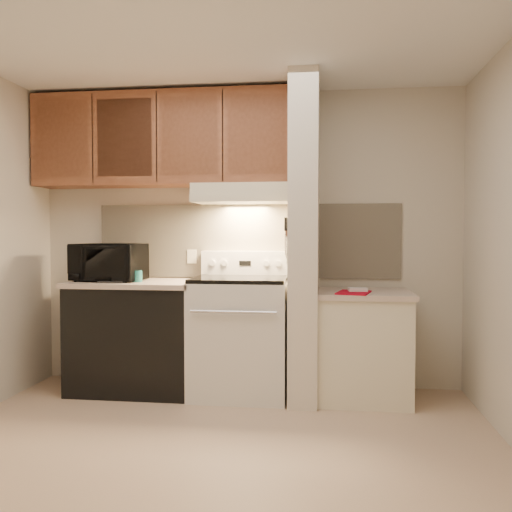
# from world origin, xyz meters

# --- Properties ---
(floor) EXTENTS (3.60, 3.60, 0.00)m
(floor) POSITION_xyz_m (0.00, 0.00, 0.00)
(floor) COLOR tan
(floor) RESTS_ON ground
(ceiling) EXTENTS (3.60, 3.60, 0.00)m
(ceiling) POSITION_xyz_m (0.00, 0.00, 2.50)
(ceiling) COLOR white
(ceiling) RESTS_ON wall_back
(wall_back) EXTENTS (3.60, 2.50, 0.02)m
(wall_back) POSITION_xyz_m (0.00, 1.50, 1.25)
(wall_back) COLOR beige
(wall_back) RESTS_ON floor
(backsplash) EXTENTS (2.60, 0.02, 0.63)m
(backsplash) POSITION_xyz_m (0.00, 1.49, 1.24)
(backsplash) COLOR beige
(backsplash) RESTS_ON wall_back
(range_body) EXTENTS (0.76, 0.65, 0.92)m
(range_body) POSITION_xyz_m (0.00, 1.16, 0.46)
(range_body) COLOR silver
(range_body) RESTS_ON floor
(oven_window) EXTENTS (0.50, 0.01, 0.30)m
(oven_window) POSITION_xyz_m (0.00, 0.84, 0.50)
(oven_window) COLOR black
(oven_window) RESTS_ON range_body
(oven_handle) EXTENTS (0.65, 0.02, 0.02)m
(oven_handle) POSITION_xyz_m (0.00, 0.80, 0.72)
(oven_handle) COLOR silver
(oven_handle) RESTS_ON range_body
(cooktop) EXTENTS (0.74, 0.64, 0.03)m
(cooktop) POSITION_xyz_m (0.00, 1.16, 0.94)
(cooktop) COLOR black
(cooktop) RESTS_ON range_body
(range_backguard) EXTENTS (0.76, 0.08, 0.20)m
(range_backguard) POSITION_xyz_m (0.00, 1.44, 1.05)
(range_backguard) COLOR silver
(range_backguard) RESTS_ON range_body
(range_display) EXTENTS (0.10, 0.01, 0.04)m
(range_display) POSITION_xyz_m (0.00, 1.40, 1.05)
(range_display) COLOR black
(range_display) RESTS_ON range_backguard
(range_knob_left_outer) EXTENTS (0.05, 0.02, 0.05)m
(range_knob_left_outer) POSITION_xyz_m (-0.28, 1.40, 1.05)
(range_knob_left_outer) COLOR silver
(range_knob_left_outer) RESTS_ON range_backguard
(range_knob_left_inner) EXTENTS (0.05, 0.02, 0.05)m
(range_knob_left_inner) POSITION_xyz_m (-0.18, 1.40, 1.05)
(range_knob_left_inner) COLOR silver
(range_knob_left_inner) RESTS_ON range_backguard
(range_knob_right_inner) EXTENTS (0.05, 0.02, 0.05)m
(range_knob_right_inner) POSITION_xyz_m (0.18, 1.40, 1.05)
(range_knob_right_inner) COLOR silver
(range_knob_right_inner) RESTS_ON range_backguard
(range_knob_right_outer) EXTENTS (0.05, 0.02, 0.05)m
(range_knob_right_outer) POSITION_xyz_m (0.28, 1.40, 1.05)
(range_knob_right_outer) COLOR silver
(range_knob_right_outer) RESTS_ON range_backguard
(dishwasher_front) EXTENTS (1.00, 0.63, 0.87)m
(dishwasher_front) POSITION_xyz_m (-0.88, 1.17, 0.43)
(dishwasher_front) COLOR black
(dishwasher_front) RESTS_ON floor
(left_countertop) EXTENTS (1.04, 0.67, 0.04)m
(left_countertop) POSITION_xyz_m (-0.88, 1.17, 0.89)
(left_countertop) COLOR beige
(left_countertop) RESTS_ON dishwasher_front
(spoon_rest) EXTENTS (0.21, 0.08, 0.01)m
(spoon_rest) POSITION_xyz_m (-1.01, 0.97, 0.92)
(spoon_rest) COLOR black
(spoon_rest) RESTS_ON left_countertop
(teal_jar) EXTENTS (0.09, 0.09, 0.09)m
(teal_jar) POSITION_xyz_m (-0.83, 1.06, 0.96)
(teal_jar) COLOR #206E6B
(teal_jar) RESTS_ON left_countertop
(outlet) EXTENTS (0.08, 0.01, 0.12)m
(outlet) POSITION_xyz_m (-0.48, 1.48, 1.10)
(outlet) COLOR beige
(outlet) RESTS_ON backsplash
(microwave) EXTENTS (0.58, 0.42, 0.31)m
(microwave) POSITION_xyz_m (-1.10, 1.15, 1.06)
(microwave) COLOR black
(microwave) RESTS_ON left_countertop
(partition_pillar) EXTENTS (0.22, 0.70, 2.50)m
(partition_pillar) POSITION_xyz_m (0.51, 1.15, 1.25)
(partition_pillar) COLOR beige
(partition_pillar) RESTS_ON floor
(pillar_trim) EXTENTS (0.01, 0.70, 0.04)m
(pillar_trim) POSITION_xyz_m (0.39, 1.15, 1.30)
(pillar_trim) COLOR brown
(pillar_trim) RESTS_ON partition_pillar
(knife_strip) EXTENTS (0.02, 0.42, 0.04)m
(knife_strip) POSITION_xyz_m (0.39, 1.10, 1.32)
(knife_strip) COLOR black
(knife_strip) RESTS_ON partition_pillar
(knife_blade_a) EXTENTS (0.01, 0.03, 0.16)m
(knife_blade_a) POSITION_xyz_m (0.38, 0.93, 1.22)
(knife_blade_a) COLOR silver
(knife_blade_a) RESTS_ON knife_strip
(knife_handle_a) EXTENTS (0.02, 0.02, 0.10)m
(knife_handle_a) POSITION_xyz_m (0.38, 0.95, 1.37)
(knife_handle_a) COLOR black
(knife_handle_a) RESTS_ON knife_strip
(knife_blade_b) EXTENTS (0.01, 0.04, 0.18)m
(knife_blade_b) POSITION_xyz_m (0.38, 1.01, 1.21)
(knife_blade_b) COLOR silver
(knife_blade_b) RESTS_ON knife_strip
(knife_handle_b) EXTENTS (0.02, 0.02, 0.10)m
(knife_handle_b) POSITION_xyz_m (0.38, 1.03, 1.37)
(knife_handle_b) COLOR black
(knife_handle_b) RESTS_ON knife_strip
(knife_blade_c) EXTENTS (0.01, 0.04, 0.20)m
(knife_blade_c) POSITION_xyz_m (0.38, 1.09, 1.20)
(knife_blade_c) COLOR silver
(knife_blade_c) RESTS_ON knife_strip
(knife_handle_c) EXTENTS (0.02, 0.02, 0.10)m
(knife_handle_c) POSITION_xyz_m (0.38, 1.10, 1.37)
(knife_handle_c) COLOR black
(knife_handle_c) RESTS_ON knife_strip
(knife_blade_d) EXTENTS (0.01, 0.04, 0.16)m
(knife_blade_d) POSITION_xyz_m (0.38, 1.17, 1.22)
(knife_blade_d) COLOR silver
(knife_blade_d) RESTS_ON knife_strip
(knife_handle_d) EXTENTS (0.02, 0.02, 0.10)m
(knife_handle_d) POSITION_xyz_m (0.38, 1.19, 1.37)
(knife_handle_d) COLOR black
(knife_handle_d) RESTS_ON knife_strip
(knife_blade_e) EXTENTS (0.01, 0.04, 0.18)m
(knife_blade_e) POSITION_xyz_m (0.38, 1.25, 1.21)
(knife_blade_e) COLOR silver
(knife_blade_e) RESTS_ON knife_strip
(knife_handle_e) EXTENTS (0.02, 0.02, 0.10)m
(knife_handle_e) POSITION_xyz_m (0.38, 1.26, 1.37)
(knife_handle_e) COLOR black
(knife_handle_e) RESTS_ON knife_strip
(oven_mitt) EXTENTS (0.03, 0.10, 0.24)m
(oven_mitt) POSITION_xyz_m (0.38, 1.32, 1.17)
(oven_mitt) COLOR slate
(oven_mitt) RESTS_ON partition_pillar
(right_cab_base) EXTENTS (0.70, 0.60, 0.81)m
(right_cab_base) POSITION_xyz_m (0.97, 1.15, 0.40)
(right_cab_base) COLOR beige
(right_cab_base) RESTS_ON floor
(right_countertop) EXTENTS (0.74, 0.64, 0.04)m
(right_countertop) POSITION_xyz_m (0.97, 1.15, 0.83)
(right_countertop) COLOR beige
(right_countertop) RESTS_ON right_cab_base
(red_folder) EXTENTS (0.29, 0.35, 0.01)m
(red_folder) POSITION_xyz_m (0.89, 1.00, 0.86)
(red_folder) COLOR #9B0215
(red_folder) RESTS_ON right_countertop
(white_box) EXTENTS (0.15, 0.11, 0.04)m
(white_box) POSITION_xyz_m (0.92, 1.05, 0.87)
(white_box) COLOR white
(white_box) RESTS_ON right_countertop
(range_hood) EXTENTS (0.78, 0.44, 0.15)m
(range_hood) POSITION_xyz_m (0.00, 1.28, 1.62)
(range_hood) COLOR beige
(range_hood) RESTS_ON upper_cabinets
(hood_lip) EXTENTS (0.78, 0.04, 0.06)m
(hood_lip) POSITION_xyz_m (0.00, 1.07, 1.58)
(hood_lip) COLOR beige
(hood_lip) RESTS_ON range_hood
(upper_cabinets) EXTENTS (2.18, 0.33, 0.77)m
(upper_cabinets) POSITION_xyz_m (-0.69, 1.32, 2.08)
(upper_cabinets) COLOR brown
(upper_cabinets) RESTS_ON wall_back
(cab_door_a) EXTENTS (0.46, 0.01, 0.63)m
(cab_door_a) POSITION_xyz_m (-1.51, 1.17, 2.08)
(cab_door_a) COLOR brown
(cab_door_a) RESTS_ON upper_cabinets
(cab_gap_a) EXTENTS (0.01, 0.01, 0.73)m
(cab_gap_a) POSITION_xyz_m (-1.23, 1.16, 2.08)
(cab_gap_a) COLOR black
(cab_gap_a) RESTS_ON upper_cabinets
(cab_door_b) EXTENTS (0.46, 0.01, 0.63)m
(cab_door_b) POSITION_xyz_m (-0.96, 1.17, 2.08)
(cab_door_b) COLOR brown
(cab_door_b) RESTS_ON upper_cabinets
(cab_gap_b) EXTENTS (0.01, 0.01, 0.73)m
(cab_gap_b) POSITION_xyz_m (-0.69, 1.16, 2.08)
(cab_gap_b) COLOR black
(cab_gap_b) RESTS_ON upper_cabinets
(cab_door_c) EXTENTS (0.46, 0.01, 0.63)m
(cab_door_c) POSITION_xyz_m (-0.42, 1.17, 2.08)
(cab_door_c) COLOR brown
(cab_door_c) RESTS_ON upper_cabinets
(cab_gap_c) EXTENTS (0.01, 0.01, 0.73)m
(cab_gap_c) POSITION_xyz_m (-0.14, 1.16, 2.08)
(cab_gap_c) COLOR black
(cab_gap_c) RESTS_ON upper_cabinets
(cab_door_d) EXTENTS (0.46, 0.01, 0.63)m
(cab_door_d) POSITION_xyz_m (0.13, 1.17, 2.08)
(cab_door_d) COLOR brown
(cab_door_d) RESTS_ON upper_cabinets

